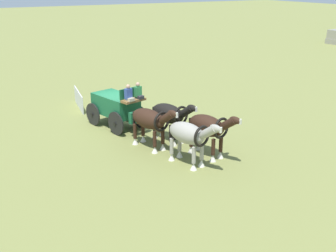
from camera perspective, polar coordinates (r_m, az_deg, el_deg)
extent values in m
plane|color=olive|center=(23.27, -7.21, -0.03)|extent=(220.00, 220.00, 0.00)
cube|color=#195B38|center=(22.87, -7.35, 3.01)|extent=(2.99, 2.07, 1.10)
cube|color=brown|center=(21.47, -4.87, 3.62)|extent=(0.86, 1.41, 0.12)
cube|color=#195B38|center=(21.41, -4.14, 1.38)|extent=(0.52, 1.19, 0.60)
cube|color=#195B38|center=(21.61, -5.39, 4.63)|extent=(0.38, 1.28, 0.55)
cube|color=black|center=(23.07, -7.28, 1.47)|extent=(2.94, 0.88, 0.16)
cylinder|color=black|center=(22.72, -3.97, 1.30)|extent=(1.26, 0.39, 1.28)
cylinder|color=black|center=(22.72, -3.97, 1.30)|extent=(0.24, 0.22, 0.20)
cylinder|color=black|center=(21.77, -7.33, 0.34)|extent=(1.26, 0.39, 1.28)
cylinder|color=black|center=(21.77, -7.33, 0.34)|extent=(0.24, 0.22, 0.20)
cylinder|color=black|center=(24.37, -7.23, 2.48)|extent=(1.26, 0.39, 1.28)
cylinder|color=black|center=(24.37, -7.23, 2.48)|extent=(0.24, 0.22, 0.20)
cylinder|color=black|center=(23.48, -10.48, 1.63)|extent=(1.26, 0.39, 1.28)
cylinder|color=black|center=(23.48, -10.48, 1.63)|extent=(0.24, 0.22, 0.20)
cylinder|color=brown|center=(21.07, -2.99, -0.05)|extent=(2.55, 0.73, 0.10)
cube|color=#2D2D33|center=(21.54, -4.01, 4.08)|extent=(0.47, 0.41, 0.16)
cube|color=#338C4C|center=(21.55, -4.23, 4.85)|extent=(0.32, 0.41, 0.55)
sphere|color=tan|center=(21.46, -4.26, 5.84)|extent=(0.22, 0.22, 0.22)
cube|color=#BCB293|center=(21.15, -5.35, 3.75)|extent=(0.47, 0.41, 0.16)
cube|color=#334C99|center=(21.17, -5.58, 4.53)|extent=(0.32, 0.41, 0.55)
sphere|color=tan|center=(21.07, -5.61, 5.54)|extent=(0.22, 0.22, 0.22)
ellipsoid|color=black|center=(20.58, -0.02, 1.78)|extent=(2.23, 1.44, 0.96)
cylinder|color=black|center=(20.53, 1.89, -0.59)|extent=(0.18, 0.18, 0.74)
cone|color=silver|center=(20.72, 1.88, -1.96)|extent=(0.30, 0.30, 0.32)
cylinder|color=black|center=(20.18, 0.83, -0.95)|extent=(0.18, 0.18, 0.74)
cone|color=silver|center=(20.37, 0.83, -2.34)|extent=(0.30, 0.30, 0.32)
cylinder|color=black|center=(21.51, -0.83, 0.39)|extent=(0.18, 0.18, 0.74)
cone|color=silver|center=(21.69, -0.82, -0.93)|extent=(0.30, 0.30, 0.32)
cylinder|color=black|center=(21.17, -1.88, 0.06)|extent=(0.18, 0.18, 0.74)
cone|color=silver|center=(21.36, -1.87, -1.27)|extent=(0.30, 0.30, 0.32)
cylinder|color=black|center=(19.58, 2.58, 2.04)|extent=(1.00, 0.58, 0.81)
ellipsoid|color=black|center=(19.26, 3.37, 2.53)|extent=(0.65, 0.40, 0.32)
cube|color=silver|center=(19.08, 3.98, 2.34)|extent=(0.08, 0.11, 0.24)
torus|color=black|center=(19.92, 1.80, 1.45)|extent=(0.36, 0.99, 0.99)
cylinder|color=black|center=(21.44, -2.00, 1.67)|extent=(0.14, 0.14, 0.80)
ellipsoid|color=#331E14|center=(19.76, -2.77, 1.03)|extent=(2.30, 1.44, 0.95)
cylinder|color=#331E14|center=(19.66, -0.74, -1.47)|extent=(0.18, 0.18, 0.76)
cone|color=silver|center=(19.87, -0.73, -2.92)|extent=(0.30, 0.30, 0.33)
cylinder|color=#331E14|center=(19.34, -1.88, -1.85)|extent=(0.18, 0.18, 0.76)
cone|color=silver|center=(19.55, -1.86, -3.33)|extent=(0.30, 0.30, 0.33)
cylinder|color=#331E14|center=(20.71, -3.53, -0.37)|extent=(0.18, 0.18, 0.76)
cone|color=silver|center=(20.91, -3.50, -1.77)|extent=(0.30, 0.30, 0.33)
cylinder|color=#331E14|center=(20.41, -4.65, -0.72)|extent=(0.18, 0.18, 0.76)
cone|color=silver|center=(20.60, -4.61, -2.13)|extent=(0.30, 0.30, 0.33)
cylinder|color=#331E14|center=(18.69, -0.14, 1.24)|extent=(1.00, 0.58, 0.81)
ellipsoid|color=#331E14|center=(18.35, 0.65, 1.73)|extent=(0.65, 0.40, 0.32)
cube|color=silver|center=(18.16, 1.26, 1.53)|extent=(0.08, 0.11, 0.24)
torus|color=black|center=(19.04, -0.90, 0.64)|extent=(0.35, 0.97, 0.98)
cylinder|color=black|center=(20.67, -4.77, 0.97)|extent=(0.14, 0.14, 0.80)
ellipsoid|color=#331E14|center=(18.87, 5.40, 0.08)|extent=(2.14, 1.42, 0.97)
cylinder|color=#331E14|center=(18.93, 7.41, -2.51)|extent=(0.18, 0.18, 0.76)
cone|color=silver|center=(19.15, 7.34, -4.01)|extent=(0.30, 0.30, 0.33)
cylinder|color=#331E14|center=(18.55, 6.35, -2.94)|extent=(0.18, 0.18, 0.76)
cone|color=silver|center=(18.77, 6.29, -4.47)|extent=(0.30, 0.30, 0.33)
cylinder|color=#331E14|center=(19.76, 4.35, -1.41)|extent=(0.18, 0.18, 0.76)
cone|color=silver|center=(19.96, 4.31, -2.87)|extent=(0.30, 0.30, 0.33)
cylinder|color=#331E14|center=(19.39, 3.28, -1.81)|extent=(0.18, 0.18, 0.76)
cone|color=silver|center=(19.60, 3.25, -3.28)|extent=(0.30, 0.30, 0.33)
cylinder|color=#331E14|center=(17.98, 8.42, 0.31)|extent=(1.00, 0.58, 0.81)
ellipsoid|color=#331E14|center=(17.69, 9.39, 0.80)|extent=(0.65, 0.40, 0.32)
cube|color=silver|center=(17.53, 10.11, 0.58)|extent=(0.08, 0.11, 0.24)
torus|color=black|center=(18.30, 7.47, -0.31)|extent=(0.36, 1.00, 1.00)
cylinder|color=black|center=(19.62, 3.12, 0.00)|extent=(0.14, 0.14, 0.80)
ellipsoid|color=#9E998E|center=(17.98, 2.64, -0.99)|extent=(2.15, 1.39, 0.93)
cylinder|color=#9E998E|center=(18.01, 4.76, -3.65)|extent=(0.18, 0.18, 0.75)
cone|color=silver|center=(18.23, 4.71, -5.19)|extent=(0.30, 0.30, 0.32)
cylinder|color=#9E998E|center=(17.66, 3.64, -4.11)|extent=(0.18, 0.18, 0.75)
cone|color=silver|center=(17.88, 3.60, -5.67)|extent=(0.30, 0.30, 0.32)
cylinder|color=#9E998E|center=(18.88, 1.64, -2.44)|extent=(0.18, 0.18, 0.75)
cone|color=silver|center=(19.09, 1.62, -3.92)|extent=(0.30, 0.30, 0.32)
cylinder|color=#9E998E|center=(18.55, 0.51, -2.85)|extent=(0.18, 0.18, 0.75)
cone|color=silver|center=(18.77, 0.51, -4.35)|extent=(0.30, 0.30, 0.32)
cylinder|color=#9E998E|center=(17.05, 5.70, -0.84)|extent=(1.00, 0.58, 0.81)
ellipsoid|color=#9E998E|center=(16.73, 6.68, -0.33)|extent=(0.65, 0.40, 0.32)
cube|color=silver|center=(16.57, 7.41, -0.58)|extent=(0.08, 0.11, 0.24)
torus|color=black|center=(17.38, 4.75, -1.44)|extent=(0.35, 0.96, 0.96)
cylinder|color=black|center=(18.78, 0.35, -1.02)|extent=(0.14, 0.14, 0.80)
cube|color=silver|center=(26.93, -12.39, 3.66)|extent=(3.17, 0.54, 1.10)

